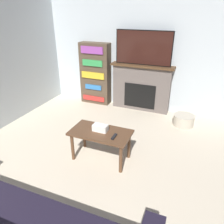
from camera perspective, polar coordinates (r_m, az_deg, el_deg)
wall_back at (r=4.87m, az=9.60°, el=16.02°), size 5.67×0.06×2.70m
fireplace at (r=4.96m, az=7.65°, el=6.40°), size 1.38×0.28×1.03m
tv at (r=4.73m, az=8.21°, el=16.25°), size 1.19×0.03×0.70m
coffee_table at (r=3.28m, az=-2.99°, el=-6.30°), size 0.90×0.49×0.48m
tissue_box at (r=3.24m, az=-3.08°, el=-4.15°), size 0.22×0.12×0.10m
remote_control at (r=3.10m, az=0.56°, el=-6.44°), size 0.04×0.15×0.02m
bookshelf at (r=5.26m, az=-4.35°, el=9.92°), size 0.71×0.29×1.43m
storage_basket at (r=4.58m, az=18.22°, el=-2.02°), size 0.40×0.40×0.21m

